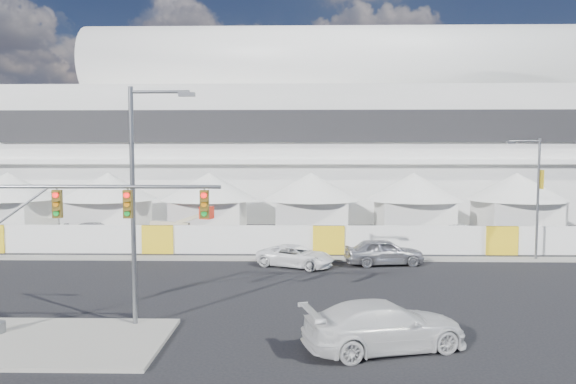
{
  "coord_description": "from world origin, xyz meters",
  "views": [
    {
      "loc": [
        3.85,
        -21.12,
        6.84
      ],
      "look_at": [
        3.25,
        10.0,
        4.66
      ],
      "focal_mm": 32.0,
      "sensor_mm": 36.0,
      "label": 1
    }
  ],
  "objects_px": {
    "pickup_near": "(384,325)",
    "streetlight_curb": "(535,190)",
    "traffic_mast": "(48,239)",
    "pickup_curb": "(296,256)",
    "lot_car_a": "(466,236)",
    "lot_car_c": "(98,232)",
    "streetlight_median": "(139,189)",
    "boom_lift": "(166,235)",
    "sedan_silver": "(384,252)"
  },
  "relations": [
    {
      "from": "pickup_curb",
      "to": "lot_car_c",
      "type": "height_order",
      "value": "lot_car_c"
    },
    {
      "from": "streetlight_median",
      "to": "boom_lift",
      "type": "height_order",
      "value": "streetlight_median"
    },
    {
      "from": "pickup_curb",
      "to": "lot_car_c",
      "type": "distance_m",
      "value": 18.75
    },
    {
      "from": "streetlight_curb",
      "to": "lot_car_a",
      "type": "bearing_deg",
      "value": 118.35
    },
    {
      "from": "traffic_mast",
      "to": "boom_lift",
      "type": "relative_size",
      "value": 1.36
    },
    {
      "from": "streetlight_curb",
      "to": "pickup_near",
      "type": "bearing_deg",
      "value": -128.19
    },
    {
      "from": "traffic_mast",
      "to": "lot_car_c",
      "type": "bearing_deg",
      "value": 107.33
    },
    {
      "from": "lot_car_c",
      "to": "streetlight_curb",
      "type": "xyz_separation_m",
      "value": [
        31.76,
        -7.36,
        3.91
      ]
    },
    {
      "from": "lot_car_c",
      "to": "boom_lift",
      "type": "height_order",
      "value": "boom_lift"
    },
    {
      "from": "boom_lift",
      "to": "lot_car_a",
      "type": "bearing_deg",
      "value": 22.44
    },
    {
      "from": "lot_car_a",
      "to": "pickup_curb",
      "type": "bearing_deg",
      "value": 141.04
    },
    {
      "from": "sedan_silver",
      "to": "traffic_mast",
      "type": "bearing_deg",
      "value": 124.56
    },
    {
      "from": "pickup_near",
      "to": "streetlight_curb",
      "type": "bearing_deg",
      "value": -54.12
    },
    {
      "from": "lot_car_a",
      "to": "traffic_mast",
      "type": "height_order",
      "value": "traffic_mast"
    },
    {
      "from": "streetlight_curb",
      "to": "boom_lift",
      "type": "relative_size",
      "value": 1.22
    },
    {
      "from": "traffic_mast",
      "to": "streetlight_median",
      "type": "distance_m",
      "value": 3.77
    },
    {
      "from": "lot_car_c",
      "to": "traffic_mast",
      "type": "distance_m",
      "value": 23.38
    },
    {
      "from": "pickup_near",
      "to": "lot_car_c",
      "type": "bearing_deg",
      "value": 23.99
    },
    {
      "from": "pickup_near",
      "to": "lot_car_a",
      "type": "xyz_separation_m",
      "value": [
        9.65,
        20.87,
        -0.07
      ]
    },
    {
      "from": "streetlight_median",
      "to": "streetlight_curb",
      "type": "xyz_separation_m",
      "value": [
        21.74,
        13.62,
        -0.9
      ]
    },
    {
      "from": "sedan_silver",
      "to": "streetlight_curb",
      "type": "bearing_deg",
      "value": -88.46
    },
    {
      "from": "pickup_near",
      "to": "lot_car_a",
      "type": "bearing_deg",
      "value": -40.76
    },
    {
      "from": "sedan_silver",
      "to": "streetlight_median",
      "type": "xyz_separation_m",
      "value": [
        -11.69,
        -12.07,
        4.71
      ]
    },
    {
      "from": "streetlight_curb",
      "to": "pickup_curb",
      "type": "bearing_deg",
      "value": -172.04
    },
    {
      "from": "pickup_curb",
      "to": "pickup_near",
      "type": "distance_m",
      "value": 13.96
    },
    {
      "from": "pickup_curb",
      "to": "streetlight_curb",
      "type": "relative_size",
      "value": 0.6
    },
    {
      "from": "sedan_silver",
      "to": "lot_car_c",
      "type": "xyz_separation_m",
      "value": [
        -21.71,
        8.91,
        -0.1
      ]
    },
    {
      "from": "pickup_near",
      "to": "traffic_mast",
      "type": "bearing_deg",
      "value": 69.51
    },
    {
      "from": "pickup_curb",
      "to": "streetlight_curb",
      "type": "xyz_separation_m",
      "value": [
        15.61,
        2.18,
        3.98
      ]
    },
    {
      "from": "pickup_near",
      "to": "streetlight_curb",
      "type": "relative_size",
      "value": 0.73
    },
    {
      "from": "pickup_near",
      "to": "streetlight_median",
      "type": "height_order",
      "value": "streetlight_median"
    },
    {
      "from": "lot_car_c",
      "to": "boom_lift",
      "type": "relative_size",
      "value": 0.77
    },
    {
      "from": "boom_lift",
      "to": "pickup_near",
      "type": "bearing_deg",
      "value": -36.07
    },
    {
      "from": "lot_car_c",
      "to": "streetlight_curb",
      "type": "bearing_deg",
      "value": -122.92
    },
    {
      "from": "sedan_silver",
      "to": "traffic_mast",
      "type": "relative_size",
      "value": 0.55
    },
    {
      "from": "pickup_curb",
      "to": "pickup_near",
      "type": "bearing_deg",
      "value": -143.12
    },
    {
      "from": "pickup_near",
      "to": "traffic_mast",
      "type": "relative_size",
      "value": 0.66
    },
    {
      "from": "pickup_near",
      "to": "traffic_mast",
      "type": "xyz_separation_m",
      "value": [
        -12.44,
        0.99,
        2.89
      ]
    },
    {
      "from": "lot_car_c",
      "to": "boom_lift",
      "type": "xyz_separation_m",
      "value": [
        6.29,
        -2.69,
        0.13
      ]
    },
    {
      "from": "pickup_near",
      "to": "boom_lift",
      "type": "xyz_separation_m",
      "value": [
        -13.06,
        20.43,
        0.01
      ]
    },
    {
      "from": "pickup_near",
      "to": "streetlight_curb",
      "type": "distance_m",
      "value": 20.42
    },
    {
      "from": "lot_car_c",
      "to": "streetlight_median",
      "type": "relative_size",
      "value": 0.54
    },
    {
      "from": "lot_car_a",
      "to": "sedan_silver",
      "type": "bearing_deg",
      "value": 153.86
    },
    {
      "from": "sedan_silver",
      "to": "streetlight_curb",
      "type": "xyz_separation_m",
      "value": [
        10.05,
        1.55,
        3.81
      ]
    },
    {
      "from": "lot_car_a",
      "to": "lot_car_c",
      "type": "distance_m",
      "value": 29.09
    },
    {
      "from": "lot_car_a",
      "to": "boom_lift",
      "type": "relative_size",
      "value": 0.73
    },
    {
      "from": "boom_lift",
      "to": "streetlight_median",
      "type": "bearing_deg",
      "value": -57.14
    },
    {
      "from": "pickup_curb",
      "to": "traffic_mast",
      "type": "xyz_separation_m",
      "value": [
        -9.24,
        -12.59,
        3.08
      ]
    },
    {
      "from": "streetlight_median",
      "to": "lot_car_a",
      "type": "bearing_deg",
      "value": 44.59
    },
    {
      "from": "lot_car_a",
      "to": "traffic_mast",
      "type": "relative_size",
      "value": 0.53
    }
  ]
}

